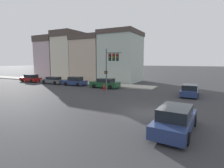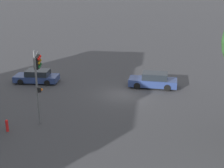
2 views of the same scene
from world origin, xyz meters
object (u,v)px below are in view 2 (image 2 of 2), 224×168
crossing_car_0 (153,80)px  crossing_car_1 (37,77)px  traffic_signal (38,70)px  fire_hydrant (7,125)px

crossing_car_0 → crossing_car_1: crossing_car_0 is taller
traffic_signal → fire_hydrant: size_ratio=6.16×
crossing_car_1 → traffic_signal: bearing=110.5°
crossing_car_0 → crossing_car_1: size_ratio=1.06×
crossing_car_0 → fire_hydrant: crossing_car_0 is taller
traffic_signal → crossing_car_0: 12.78m
traffic_signal → fire_hydrant: bearing=-142.7°
crossing_car_0 → crossing_car_1: (12.16, 0.09, -0.07)m
crossing_car_1 → fire_hydrant: crossing_car_1 is taller
traffic_signal → crossing_car_1: (3.57, -8.76, -3.45)m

